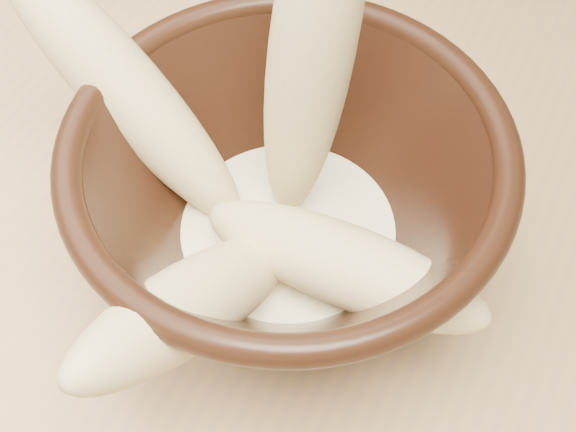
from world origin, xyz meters
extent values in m
cylinder|color=tan|center=(-0.54, 0.34, 0.35)|extent=(0.05, 0.05, 0.71)
cylinder|color=black|center=(-0.22, -0.03, 0.76)|extent=(0.10, 0.10, 0.01)
cylinder|color=black|center=(-0.22, -0.03, 0.78)|extent=(0.10, 0.10, 0.01)
torus|color=black|center=(-0.22, -0.03, 0.87)|extent=(0.23, 0.23, 0.02)
cylinder|color=#F8F2C8|center=(-0.22, -0.03, 0.79)|extent=(0.13, 0.13, 0.02)
ellipsoid|color=#D3BC7C|center=(-0.23, 0.01, 0.90)|extent=(0.05, 0.09, 0.22)
ellipsoid|color=#D3BC7C|center=(-0.32, -0.02, 0.86)|extent=(0.18, 0.07, 0.15)
ellipsoid|color=#D3BC7C|center=(-0.18, -0.05, 0.82)|extent=(0.16, 0.05, 0.05)
ellipsoid|color=#D3BC7C|center=(-0.24, -0.11, 0.83)|extent=(0.07, 0.17, 0.11)
camera|label=1|loc=(-0.12, -0.25, 1.16)|focal=50.00mm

